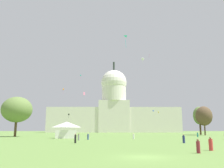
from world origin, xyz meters
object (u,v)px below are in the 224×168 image
Objects in this scene: kite_pink_low at (84,94)px; kite_gold_low at (158,112)px; tree_east_far at (204,116)px; person_white_back_center at (133,136)px; kite_magenta_high at (149,55)px; person_black_front_center at (75,139)px; kite_cyan_mid at (127,37)px; person_grey_near_tent at (79,137)px; kite_orange_mid at (63,89)px; person_teal_edge_east at (198,135)px; person_navy_deep_crowd at (184,139)px; event_tent at (66,130)px; person_denim_edge_west at (88,137)px; kite_turquoise_high at (81,75)px; kite_blue_low at (153,111)px; kite_black_low at (69,114)px; kite_white_mid at (143,59)px; capitol_building at (114,110)px; tree_west_mid at (17,110)px; person_maroon_front_right at (198,147)px; person_red_aisle_center at (211,144)px; tree_east_mid at (200,116)px.

kite_pink_low is 83.46m from kite_gold_low.
tree_east_far is at bearing -145.88° from kite_gold_low.
kite_magenta_high reaches higher than person_white_back_center.
person_black_front_center is at bearing -128.60° from tree_east_far.
kite_magenta_high is at bearing 15.14° from kite_cyan_mid.
person_grey_near_tent is 0.38× the size of kite_orange_mid.
person_white_back_center reaches higher than person_teal_edge_east.
person_teal_edge_east is (15.87, 35.76, 0.00)m from person_navy_deep_crowd.
person_teal_edge_east is 103.33m from kite_magenta_high.
person_denim_edge_west is at bearing -61.70° from event_tent.
kite_cyan_mid is 122.64m from kite_turquoise_high.
kite_orange_mid reaches higher than kite_blue_low.
kite_black_low is at bearing -110.71° from kite_turquoise_high.
person_denim_edge_west is 0.57× the size of kite_white_mid.
kite_cyan_mid reaches higher than event_tent.
kite_magenta_high is at bearing -63.08° from capitol_building.
tree_west_mid is 9.86× the size of person_maroon_front_right.
person_maroon_front_right is 67.07m from kite_pink_low.
person_denim_edge_west is at bearing -42.08° from tree_west_mid.
person_maroon_front_right is (42.83, -59.59, -8.88)m from tree_west_mid.
person_navy_deep_crowd is 0.40× the size of kite_orange_mid.
kite_orange_mid is at bearing 47.98° from kite_cyan_mid.
kite_gold_low is at bearing 12.18° from kite_cyan_mid.
person_navy_deep_crowd is 152.02m from kite_blue_low.
person_white_back_center is at bearing -76.08° from kite_orange_mid.
kite_gold_low reaches higher than tree_west_mid.
tree_west_mid is 46.15m from person_white_back_center.
event_tent is at bearing -34.89° from person_teal_edge_east.
person_denim_edge_west is at bearing 126.41° from kite_cyan_mid.
tree_west_mid is at bearing -96.67° from kite_orange_mid.
kite_orange_mid is at bearing 128.46° from kite_white_mid.
tree_east_far is 54.82m from kite_gold_low.
event_tent is 2.84× the size of kite_magenta_high.
kite_black_low reaches higher than person_grey_near_tent.
person_black_front_center is 24.77m from person_maroon_front_right.
kite_white_mid is (25.14, 17.20, 19.04)m from kite_pink_low.
kite_gold_low reaches higher than person_red_aisle_center.
kite_blue_low is at bearing 61.39° from event_tent.
person_red_aisle_center is at bearing -56.15° from kite_pink_low.
person_maroon_front_right is 0.37× the size of kite_orange_mid.
person_maroon_front_right is at bearing -93.60° from kite_white_mid.
person_grey_near_tent is 126.40m from kite_black_low.
event_tent is 4.19× the size of person_denim_edge_west.
kite_orange_mid reaches higher than kite_gold_low.
kite_cyan_mid is 136.79m from kite_blue_low.
tree_east_mid is at bearing 49.95° from person_grey_near_tent.
kite_black_low is (2.53, 94.39, 4.23)m from tree_west_mid.
person_teal_edge_east reaches higher than person_maroon_front_right.
kite_magenta_high is at bearing 55.10° from kite_turquoise_high.
kite_black_low is (-76.00, 61.80, 4.52)m from tree_east_mid.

